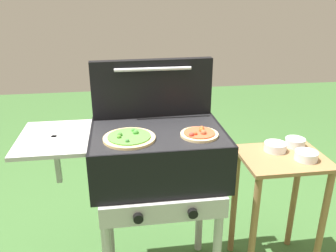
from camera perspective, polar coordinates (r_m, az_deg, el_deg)
name	(u,v)px	position (r m, az deg, el deg)	size (l,w,h in m)	color
grill	(155,158)	(1.71, -2.11, -5.29)	(0.96, 0.53, 0.90)	black
grill_lid_open	(153,88)	(1.81, -2.57, 6.27)	(0.63, 0.09, 0.30)	black
pizza_veggie	(129,138)	(1.56, -6.40, -1.91)	(0.24, 0.24, 0.04)	#E0C17F
pizza_pepperoni	(199,134)	(1.60, 5.20, -1.28)	(0.18, 0.18, 0.04)	beige
prep_table	(279,189)	(2.01, 17.77, -9.88)	(0.44, 0.36, 0.72)	olive
topping_bowl_near	(275,147)	(1.96, 17.24, -3.34)	(0.12, 0.12, 0.04)	silver
topping_bowl_far	(295,143)	(2.05, 20.19, -2.58)	(0.11, 0.11, 0.04)	silver
topping_bowl_middle	(306,156)	(1.91, 21.80, -4.60)	(0.12, 0.12, 0.04)	silver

